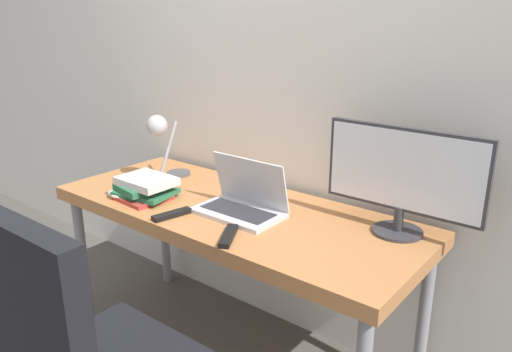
% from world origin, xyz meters
% --- Properties ---
extents(wall_back, '(8.00, 0.05, 2.60)m').
position_xyz_m(wall_back, '(0.00, 0.73, 1.30)').
color(wall_back, silver).
rests_on(wall_back, ground_plane).
extents(desk, '(1.67, 0.66, 0.75)m').
position_xyz_m(desk, '(0.00, 0.33, 0.69)').
color(desk, '#B77542').
rests_on(desk, ground_plane).
extents(laptop, '(0.36, 0.22, 0.23)m').
position_xyz_m(laptop, '(0.08, 0.31, 0.80)').
color(laptop, silver).
rests_on(laptop, desk).
extents(monitor, '(0.60, 0.19, 0.41)m').
position_xyz_m(monitor, '(0.66, 0.52, 0.98)').
color(monitor, '#333338').
rests_on(monitor, desk).
extents(desk_lamp, '(0.12, 0.23, 0.33)m').
position_xyz_m(desk_lamp, '(-0.51, 0.40, 0.98)').
color(desk_lamp, '#4C4C51').
rests_on(desk_lamp, desk).
extents(book_stack, '(0.27, 0.24, 0.10)m').
position_xyz_m(book_stack, '(-0.38, 0.17, 0.80)').
color(book_stack, '#B2382D').
rests_on(book_stack, desk).
extents(tv_remote, '(0.12, 0.17, 0.02)m').
position_xyz_m(tv_remote, '(0.19, 0.09, 0.76)').
color(tv_remote, black).
rests_on(tv_remote, desk).
extents(media_remote, '(0.07, 0.17, 0.02)m').
position_xyz_m(media_remote, '(-0.12, 0.10, 0.76)').
color(media_remote, black).
rests_on(media_remote, desk).
extents(game_controller, '(0.14, 0.10, 0.04)m').
position_xyz_m(game_controller, '(-0.47, 0.11, 0.77)').
color(game_controller, white).
rests_on(game_controller, desk).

